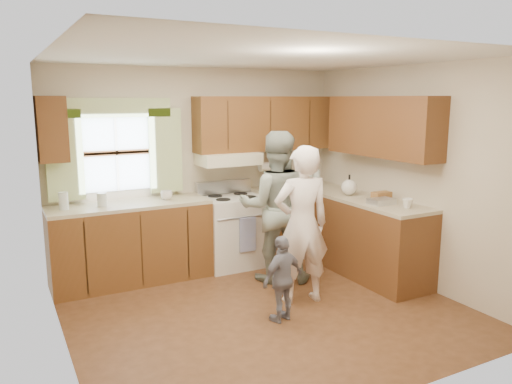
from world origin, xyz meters
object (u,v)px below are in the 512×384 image
child (283,279)px  woman_right (275,207)px  stove (232,230)px  woman_left (302,225)px

child → woman_right: bearing=-131.1°
stove → woman_right: size_ratio=0.61×
stove → woman_right: bearing=-72.1°
woman_left → woman_right: 0.70m
stove → woman_right: woman_right is taller
child → woman_left: bearing=-157.2°
woman_left → woman_right: woman_right is taller
stove → woman_right: (0.23, -0.71, 0.42)m
woman_right → child: size_ratio=2.08×
stove → child: stove is taller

